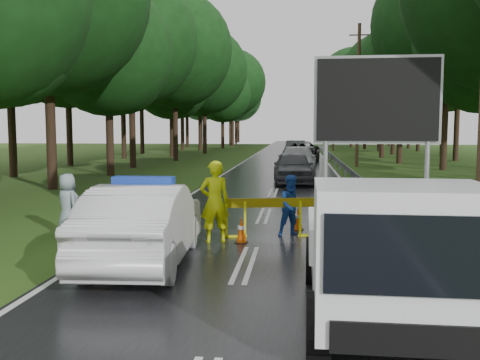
# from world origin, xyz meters

# --- Properties ---
(ground) EXTENTS (160.00, 160.00, 0.00)m
(ground) POSITION_xyz_m (0.00, 0.00, 0.00)
(ground) COLOR #2D4E16
(ground) RESTS_ON ground
(road) EXTENTS (7.00, 140.00, 0.02)m
(road) POSITION_xyz_m (0.00, 30.00, 0.01)
(road) COLOR black
(road) RESTS_ON ground
(guardrail) EXTENTS (0.12, 60.06, 0.70)m
(guardrail) POSITION_xyz_m (3.70, 29.67, 0.55)
(guardrail) COLOR gray
(guardrail) RESTS_ON ground
(utility_pole_mid) EXTENTS (1.40, 0.24, 10.00)m
(utility_pole_mid) POSITION_xyz_m (5.20, 28.00, 5.06)
(utility_pole_mid) COLOR #412C1E
(utility_pole_mid) RESTS_ON ground
(utility_pole_far) EXTENTS (1.40, 0.24, 10.00)m
(utility_pole_far) POSITION_xyz_m (5.20, 54.00, 5.06)
(utility_pole_far) COLOR #412C1E
(utility_pole_far) RESTS_ON ground
(police_sedan) EXTENTS (2.05, 5.08, 1.80)m
(police_sedan) POSITION_xyz_m (-2.06, -0.17, 0.82)
(police_sedan) COLOR silver
(police_sedan) RESTS_ON ground
(work_truck) EXTENTS (2.25, 4.91, 3.88)m
(work_truck) POSITION_xyz_m (2.28, -3.03, 1.05)
(work_truck) COLOR gray
(work_truck) RESTS_ON ground
(barrier) EXTENTS (2.41, 0.52, 1.01)m
(barrier) POSITION_xyz_m (0.42, 2.77, 0.76)
(barrier) COLOR #D8E00C
(barrier) RESTS_ON ground
(officer) EXTENTS (0.85, 0.71, 2.00)m
(officer) POSITION_xyz_m (-0.95, 2.00, 1.00)
(officer) COLOR #CFE20C
(officer) RESTS_ON ground
(civilian) EXTENTS (0.93, 0.84, 1.58)m
(civilian) POSITION_xyz_m (0.91, 3.00, 0.79)
(civilian) COLOR #18419D
(civilian) RESTS_ON ground
(bystander_right) EXTENTS (0.94, 0.88, 1.61)m
(bystander_right) POSITION_xyz_m (-4.88, 2.50, 0.80)
(bystander_right) COLOR #85959F
(bystander_right) RESTS_ON ground
(queue_car_first) EXTENTS (2.19, 4.83, 1.61)m
(queue_car_first) POSITION_xyz_m (0.80, 16.06, 0.80)
(queue_car_first) COLOR #42434A
(queue_car_first) RESTS_ON ground
(queue_car_second) EXTENTS (2.55, 5.66, 1.61)m
(queue_car_second) POSITION_xyz_m (1.00, 22.06, 0.80)
(queue_car_second) COLOR #A4A8AC
(queue_car_second) RESTS_ON ground
(queue_car_third) EXTENTS (3.15, 5.99, 1.61)m
(queue_car_third) POSITION_xyz_m (1.33, 32.81, 0.80)
(queue_car_third) COLOR black
(queue_car_third) RESTS_ON ground
(queue_car_fourth) EXTENTS (2.01, 4.95, 1.60)m
(queue_car_fourth) POSITION_xyz_m (0.80, 38.81, 0.80)
(queue_car_fourth) COLOR #404348
(queue_car_fourth) RESTS_ON ground
(cone_center) EXTENTS (0.30, 0.30, 0.64)m
(cone_center) POSITION_xyz_m (-0.30, 2.00, 0.31)
(cone_center) COLOR black
(cone_center) RESTS_ON ground
(cone_far) EXTENTS (0.31, 0.31, 0.65)m
(cone_far) POSITION_xyz_m (1.06, 3.78, 0.31)
(cone_far) COLOR black
(cone_far) RESTS_ON ground
(cone_left_mid) EXTENTS (0.37, 0.37, 0.79)m
(cone_left_mid) POSITION_xyz_m (-3.37, 0.50, 0.38)
(cone_left_mid) COLOR black
(cone_left_mid) RESTS_ON ground
(cone_right) EXTENTS (0.32, 0.32, 0.68)m
(cone_right) POSITION_xyz_m (2.40, 2.97, 0.33)
(cone_right) COLOR black
(cone_right) RESTS_ON ground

